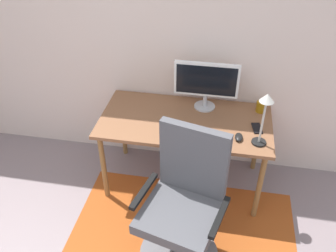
% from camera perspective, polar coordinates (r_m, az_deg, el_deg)
% --- Properties ---
extents(wall_back, '(6.00, 0.10, 2.60)m').
position_cam_1_polar(wall_back, '(3.11, -4.47, 15.58)').
color(wall_back, beige).
rests_on(wall_back, ground).
extents(area_rug, '(1.77, 1.37, 0.01)m').
position_cam_1_polar(area_rug, '(2.92, 2.04, -18.48)').
color(area_rug, '#A0491B').
rests_on(area_rug, ground).
extents(desk, '(1.40, 0.72, 0.70)m').
position_cam_1_polar(desk, '(2.97, 2.75, 0.00)').
color(desk, brown).
rests_on(desk, ground).
extents(monitor, '(0.53, 0.18, 0.41)m').
position_cam_1_polar(monitor, '(2.98, 6.13, 7.06)').
color(monitor, '#B2B2B7').
rests_on(monitor, desk).
extents(keyboard, '(0.43, 0.13, 0.02)m').
position_cam_1_polar(keyboard, '(2.74, 4.52, -1.72)').
color(keyboard, black).
rests_on(keyboard, desk).
extents(computer_mouse, '(0.06, 0.10, 0.03)m').
position_cam_1_polar(computer_mouse, '(2.76, 11.23, -1.76)').
color(computer_mouse, black).
rests_on(computer_mouse, desk).
extents(coffee_cup, '(0.08, 0.08, 0.10)m').
position_cam_1_polar(coffee_cup, '(3.10, 14.58, 3.00)').
color(coffee_cup, '#94630F').
rests_on(coffee_cup, desk).
extents(cell_phone, '(0.09, 0.15, 0.01)m').
position_cam_1_polar(cell_phone, '(2.91, 14.01, -0.35)').
color(cell_phone, black).
rests_on(cell_phone, desk).
extents(desk_lamp, '(0.11, 0.11, 0.43)m').
position_cam_1_polar(desk_lamp, '(2.60, 15.22, 2.56)').
color(desk_lamp, black).
rests_on(desk_lamp, desk).
extents(office_chair, '(0.65, 0.61, 1.06)m').
position_cam_1_polar(office_chair, '(2.56, 2.45, -13.79)').
color(office_chair, slate).
rests_on(office_chair, ground).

